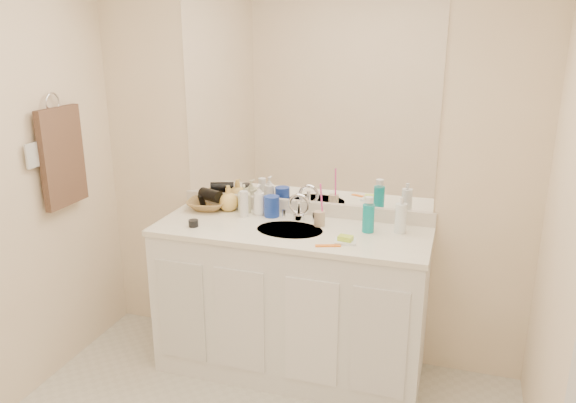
% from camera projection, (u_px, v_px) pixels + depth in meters
% --- Properties ---
extents(wall_back, '(2.60, 0.02, 2.40)m').
position_uv_depth(wall_back, '(305.00, 161.00, 3.24)').
color(wall_back, '#FBE5C4').
rests_on(wall_back, floor).
extents(vanity_cabinet, '(1.50, 0.55, 0.85)m').
position_uv_depth(vanity_cabinet, '(291.00, 303.00, 3.22)').
color(vanity_cabinet, white).
rests_on(vanity_cabinet, floor).
extents(countertop, '(1.52, 0.57, 0.03)m').
position_uv_depth(countertop, '(291.00, 231.00, 3.09)').
color(countertop, white).
rests_on(countertop, vanity_cabinet).
extents(backsplash, '(1.52, 0.03, 0.08)m').
position_uv_depth(backsplash, '(304.00, 208.00, 3.31)').
color(backsplash, silver).
rests_on(backsplash, countertop).
extents(sink_basin, '(0.37, 0.37, 0.02)m').
position_uv_depth(sink_basin, '(290.00, 232.00, 3.07)').
color(sink_basin, beige).
rests_on(sink_basin, countertop).
extents(faucet, '(0.02, 0.02, 0.11)m').
position_uv_depth(faucet, '(299.00, 210.00, 3.21)').
color(faucet, silver).
rests_on(faucet, countertop).
extents(mirror, '(1.48, 0.01, 1.20)m').
position_uv_depth(mirror, '(305.00, 98.00, 3.13)').
color(mirror, white).
rests_on(mirror, wall_back).
extents(blue_mug, '(0.09, 0.09, 0.12)m').
position_uv_depth(blue_mug, '(272.00, 206.00, 3.26)').
color(blue_mug, '#1735A3').
rests_on(blue_mug, countertop).
extents(tan_cup, '(0.07, 0.07, 0.08)m').
position_uv_depth(tan_cup, '(319.00, 219.00, 3.12)').
color(tan_cup, tan).
rests_on(tan_cup, countertop).
extents(toothbrush, '(0.02, 0.04, 0.19)m').
position_uv_depth(toothbrush, '(322.00, 200.00, 3.08)').
color(toothbrush, '#FD42A9').
rests_on(toothbrush, tan_cup).
extents(mouthwash_bottle, '(0.08, 0.08, 0.15)m').
position_uv_depth(mouthwash_bottle, '(368.00, 218.00, 3.01)').
color(mouthwash_bottle, '#0C939B').
rests_on(mouthwash_bottle, countertop).
extents(clear_pump_bottle, '(0.06, 0.06, 0.16)m').
position_uv_depth(clear_pump_bottle, '(401.00, 218.00, 3.00)').
color(clear_pump_bottle, white).
rests_on(clear_pump_bottle, countertop).
extents(soap_dish, '(0.12, 0.11, 0.01)m').
position_uv_depth(soap_dish, '(345.00, 241.00, 2.88)').
color(soap_dish, white).
rests_on(soap_dish, countertop).
extents(green_soap, '(0.08, 0.06, 0.03)m').
position_uv_depth(green_soap, '(345.00, 238.00, 2.87)').
color(green_soap, '#B6E137').
rests_on(green_soap, soap_dish).
extents(orange_comb, '(0.13, 0.07, 0.01)m').
position_uv_depth(orange_comb, '(328.00, 246.00, 2.83)').
color(orange_comb, orange).
rests_on(orange_comb, countertop).
extents(dark_jar, '(0.06, 0.06, 0.04)m').
position_uv_depth(dark_jar, '(193.00, 223.00, 3.11)').
color(dark_jar, black).
rests_on(dark_jar, countertop).
extents(extra_white_bottle, '(0.05, 0.05, 0.15)m').
position_uv_depth(extra_white_bottle, '(244.00, 204.00, 3.25)').
color(extra_white_bottle, white).
rests_on(extra_white_bottle, countertop).
extents(soap_bottle_white, '(0.08, 0.08, 0.18)m').
position_uv_depth(soap_bottle_white, '(259.00, 200.00, 3.29)').
color(soap_bottle_white, white).
rests_on(soap_bottle_white, countertop).
extents(soap_bottle_cream, '(0.10, 0.10, 0.16)m').
position_uv_depth(soap_bottle_cream, '(244.00, 198.00, 3.35)').
color(soap_bottle_cream, beige).
rests_on(soap_bottle_cream, countertop).
extents(soap_bottle_yellow, '(0.14, 0.14, 0.15)m').
position_uv_depth(soap_bottle_yellow, '(228.00, 198.00, 3.37)').
color(soap_bottle_yellow, '#EABE5B').
rests_on(soap_bottle_yellow, countertop).
extents(wicker_basket, '(0.27, 0.27, 0.06)m').
position_uv_depth(wicker_basket, '(208.00, 204.00, 3.40)').
color(wicker_basket, olive).
rests_on(wicker_basket, countertop).
extents(hair_dryer, '(0.16, 0.12, 0.07)m').
position_uv_depth(hair_dryer, '(211.00, 195.00, 3.38)').
color(hair_dryer, black).
rests_on(hair_dryer, wicker_basket).
extents(towel_ring, '(0.01, 0.11, 0.11)m').
position_uv_depth(towel_ring, '(53.00, 102.00, 3.02)').
color(towel_ring, silver).
rests_on(towel_ring, wall_left).
extents(hand_towel, '(0.04, 0.32, 0.55)m').
position_uv_depth(hand_towel, '(62.00, 157.00, 3.11)').
color(hand_towel, '#36261D').
rests_on(hand_towel, towel_ring).
extents(switch_plate, '(0.01, 0.08, 0.13)m').
position_uv_depth(switch_plate, '(32.00, 156.00, 2.92)').
color(switch_plate, silver).
rests_on(switch_plate, wall_left).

